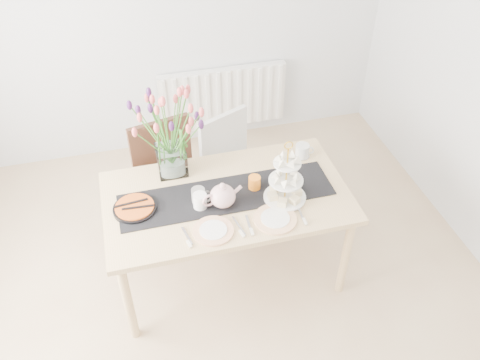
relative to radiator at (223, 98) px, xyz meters
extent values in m
plane|color=tan|center=(-0.50, -2.19, -0.45)|extent=(4.50, 4.50, 0.00)
plane|color=silver|center=(-0.50, 0.06, 0.85)|extent=(4.00, 0.00, 4.00)
cube|color=white|center=(0.00, 0.00, 0.00)|extent=(1.20, 0.08, 0.60)
cube|color=tan|center=(-0.36, -1.66, 0.28)|extent=(1.60, 0.90, 0.04)
cylinder|color=tan|center=(-1.09, -2.04, -0.09)|extent=(0.06, 0.06, 0.71)
cylinder|color=tan|center=(0.37, -2.04, -0.09)|extent=(0.06, 0.06, 0.71)
cylinder|color=tan|center=(-1.09, -1.28, -0.09)|extent=(0.06, 0.06, 0.71)
cylinder|color=tan|center=(0.37, -1.28, -0.09)|extent=(0.06, 0.06, 0.71)
cube|color=#371F14|center=(-0.65, -1.19, 0.03)|extent=(0.56, 0.56, 0.04)
cube|color=#371F14|center=(-0.70, -0.98, 0.27)|extent=(0.46, 0.14, 0.44)
cylinder|color=#371F14|center=(-0.79, -1.41, -0.22)|extent=(0.04, 0.04, 0.46)
cylinder|color=#371F14|center=(-0.44, -1.33, -0.22)|extent=(0.04, 0.04, 0.46)
cylinder|color=#371F14|center=(-0.87, -1.05, -0.22)|extent=(0.04, 0.04, 0.46)
cylinder|color=#371F14|center=(-0.52, -0.97, -0.22)|extent=(0.04, 0.04, 0.46)
cube|color=silver|center=(-0.13, -1.12, 0.00)|extent=(0.58, 0.58, 0.04)
cube|color=silver|center=(-0.21, -0.94, 0.23)|extent=(0.42, 0.22, 0.42)
cylinder|color=silver|center=(-0.22, -1.36, -0.23)|extent=(0.04, 0.04, 0.43)
cylinder|color=silver|center=(0.11, -1.21, -0.23)|extent=(0.04, 0.04, 0.43)
cylinder|color=silver|center=(-0.37, -1.03, -0.23)|extent=(0.04, 0.04, 0.43)
cylinder|color=silver|center=(-0.04, -0.88, -0.23)|extent=(0.04, 0.04, 0.43)
cube|color=black|center=(-0.36, -1.66, 0.30)|extent=(1.40, 0.35, 0.01)
cube|color=silver|center=(-0.66, -1.32, 0.40)|extent=(0.19, 0.19, 0.19)
cylinder|color=gold|center=(0.00, -1.79, 0.50)|extent=(0.01, 0.01, 0.40)
cylinder|color=white|center=(0.00, -1.79, 0.31)|extent=(0.28, 0.28, 0.01)
cylinder|color=white|center=(0.00, -1.79, 0.46)|extent=(0.22, 0.22, 0.01)
cylinder|color=white|center=(0.00, -1.79, 0.59)|extent=(0.17, 0.17, 0.01)
cylinder|color=silver|center=(0.26, -1.40, 0.35)|extent=(0.12, 0.12, 0.10)
cylinder|color=black|center=(-0.95, -1.65, 0.31)|extent=(0.28, 0.28, 0.02)
cylinder|color=#C6551C|center=(-0.95, -1.65, 0.33)|extent=(0.25, 0.25, 0.01)
cylinder|color=gray|center=(-0.55, -1.68, 0.35)|extent=(0.09, 0.09, 0.10)
cylinder|color=white|center=(-0.55, -1.73, 0.35)|extent=(0.11, 0.11, 0.11)
cylinder|color=orange|center=(-0.17, -1.64, 0.35)|extent=(0.11, 0.11, 0.10)
cylinder|color=silver|center=(-0.52, -1.96, 0.31)|extent=(0.30, 0.30, 0.01)
cylinder|color=silver|center=(-0.12, -1.96, 0.31)|extent=(0.29, 0.29, 0.01)
camera|label=1|loc=(-0.90, -4.05, 2.54)|focal=38.00mm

